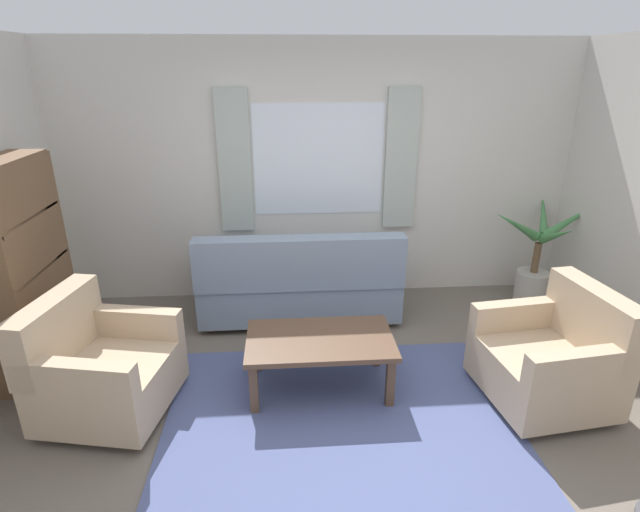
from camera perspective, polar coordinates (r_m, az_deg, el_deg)
name	(u,v)px	position (r m, az deg, el deg)	size (l,w,h in m)	color
ground_plane	(341,427)	(3.62, 2.48, -19.15)	(6.24, 6.24, 0.00)	#6B6056
wall_back	(318,174)	(5.11, -0.22, 9.49)	(5.32, 0.12, 2.60)	silver
window_with_curtains	(319,161)	(5.00, -0.15, 10.97)	(1.98, 0.07, 1.40)	white
area_rug	(341,426)	(3.62, 2.48, -19.08)	(2.45, 2.01, 0.01)	#4C5684
couch	(300,283)	(4.79, -2.36, -3.13)	(1.90, 0.82, 0.92)	gray
armchair_left	(100,368)	(3.88, -24.08, -11.74)	(0.97, 0.98, 0.88)	tan
armchair_right	(553,358)	(4.03, 25.31, -10.60)	(0.91, 0.93, 0.88)	tan
coffee_table	(320,344)	(3.76, 0.00, -10.18)	(1.10, 0.64, 0.44)	brown
potted_plant	(536,260)	(5.52, 23.72, -0.47)	(1.17, 1.01, 1.10)	#B7B2A8
bookshelf	(30,265)	(4.46, -30.51, -0.90)	(0.30, 0.94, 1.72)	brown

